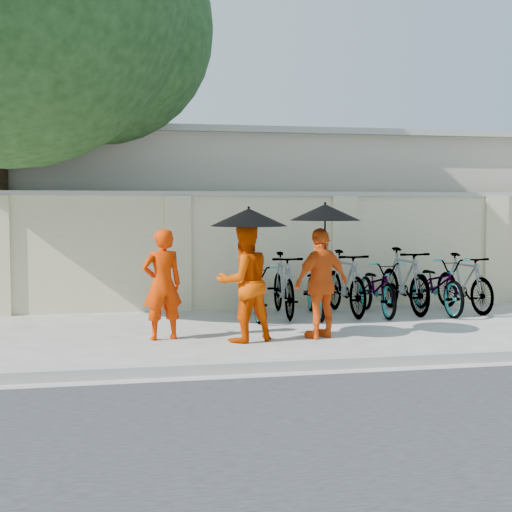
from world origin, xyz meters
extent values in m
plane|color=beige|center=(0.00, 0.00, 0.00)|extent=(80.00, 80.00, 0.00)
cube|color=#9C9C93|center=(0.00, -1.70, 0.06)|extent=(40.00, 0.16, 0.12)
cube|color=beige|center=(1.00, 3.20, 1.00)|extent=(20.00, 0.30, 2.00)
cube|color=#B3AFA3|center=(2.00, 7.00, 1.60)|extent=(14.00, 6.00, 3.20)
sphere|color=#335D29|center=(-2.30, 3.60, 4.90)|extent=(4.00, 4.00, 4.00)
imported|color=red|center=(-1.44, 0.42, 0.76)|extent=(0.62, 0.47, 1.52)
imported|color=#DB4200|center=(-0.38, 0.07, 0.80)|extent=(0.93, 0.82, 1.61)
cylinder|color=black|center=(-0.33, -0.01, 1.29)|extent=(0.02, 0.02, 0.76)
cone|color=black|center=(-0.33, -0.01, 1.67)|extent=(1.03, 1.03, 0.24)
imported|color=#EF5512|center=(0.72, 0.11, 0.76)|extent=(0.97, 0.71, 1.52)
cylinder|color=black|center=(0.74, 0.03, 1.30)|extent=(0.02, 0.02, 0.88)
cone|color=black|center=(0.74, 0.03, 1.74)|extent=(0.97, 0.97, 0.22)
imported|color=#949396|center=(0.12, 1.97, 0.44)|extent=(0.63, 1.71, 0.89)
imported|color=#949396|center=(0.65, 2.11, 0.53)|extent=(0.59, 1.78, 1.06)
imported|color=#949396|center=(1.18, 1.96, 0.46)|extent=(0.84, 1.83, 0.93)
imported|color=#949396|center=(1.72, 2.08, 0.54)|extent=(0.59, 1.82, 1.08)
imported|color=#949396|center=(2.25, 1.97, 0.46)|extent=(0.64, 1.76, 0.92)
imported|color=#949396|center=(2.78, 2.11, 0.55)|extent=(0.63, 1.87, 1.11)
imported|color=#949396|center=(3.31, 1.94, 0.48)|extent=(0.69, 1.85, 0.96)
imported|color=#949396|center=(3.84, 2.02, 0.50)|extent=(0.67, 1.72, 1.00)
camera|label=1|loc=(-2.06, -9.29, 1.82)|focal=50.00mm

